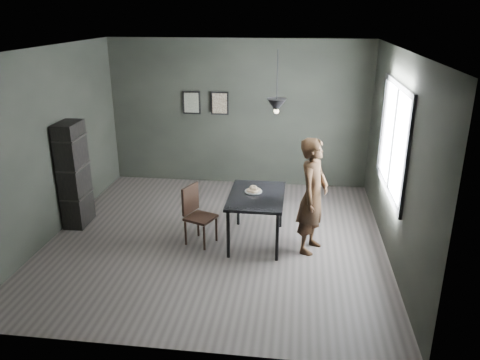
# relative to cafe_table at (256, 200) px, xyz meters

# --- Properties ---
(ground) EXTENTS (5.00, 5.00, 0.00)m
(ground) POSITION_rel_cafe_table_xyz_m (-0.60, 0.00, -0.67)
(ground) COLOR #342F2D
(ground) RESTS_ON ground
(back_wall) EXTENTS (5.00, 0.10, 2.80)m
(back_wall) POSITION_rel_cafe_table_xyz_m (-0.60, 2.50, 0.73)
(back_wall) COLOR black
(back_wall) RESTS_ON ground
(ceiling) EXTENTS (5.00, 5.00, 0.02)m
(ceiling) POSITION_rel_cafe_table_xyz_m (-0.60, 0.00, 2.13)
(ceiling) COLOR silver
(ceiling) RESTS_ON ground
(window_assembly) EXTENTS (0.04, 1.96, 1.56)m
(window_assembly) POSITION_rel_cafe_table_xyz_m (1.87, 0.20, 0.93)
(window_assembly) COLOR white
(window_assembly) RESTS_ON ground
(cafe_table) EXTENTS (0.80, 1.20, 0.75)m
(cafe_table) POSITION_rel_cafe_table_xyz_m (0.00, 0.00, 0.00)
(cafe_table) COLOR black
(cafe_table) RESTS_ON ground
(white_plate) EXTENTS (0.23, 0.23, 0.01)m
(white_plate) POSITION_rel_cafe_table_xyz_m (-0.06, 0.10, 0.08)
(white_plate) COLOR silver
(white_plate) RESTS_ON cafe_table
(donut_pile) EXTENTS (0.21, 0.21, 0.09)m
(donut_pile) POSITION_rel_cafe_table_xyz_m (-0.06, 0.10, 0.12)
(donut_pile) COLOR #F8E5C1
(donut_pile) RESTS_ON white_plate
(woman) EXTENTS (0.59, 0.71, 1.67)m
(woman) POSITION_rel_cafe_table_xyz_m (0.80, -0.15, 0.16)
(woman) COLOR black
(woman) RESTS_ON ground
(wood_chair) EXTENTS (0.50, 0.50, 0.88)m
(wood_chair) POSITION_rel_cafe_table_xyz_m (-0.88, -0.13, -0.17)
(wood_chair) COLOR black
(wood_chair) RESTS_ON ground
(shelf_unit) EXTENTS (0.34, 0.57, 1.68)m
(shelf_unit) POSITION_rel_cafe_table_xyz_m (-2.92, 0.26, 0.17)
(shelf_unit) COLOR black
(shelf_unit) RESTS_ON ground
(pendant_lamp) EXTENTS (0.28, 0.28, 0.86)m
(pendant_lamp) POSITION_rel_cafe_table_xyz_m (0.25, 0.10, 1.38)
(pendant_lamp) COLOR black
(pendant_lamp) RESTS_ON ground
(framed_print_left) EXTENTS (0.34, 0.04, 0.44)m
(framed_print_left) POSITION_rel_cafe_table_xyz_m (-1.50, 2.47, 0.93)
(framed_print_left) COLOR black
(framed_print_left) RESTS_ON ground
(framed_print_right) EXTENTS (0.34, 0.04, 0.44)m
(framed_print_right) POSITION_rel_cafe_table_xyz_m (-0.95, 2.47, 0.93)
(framed_print_right) COLOR black
(framed_print_right) RESTS_ON ground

